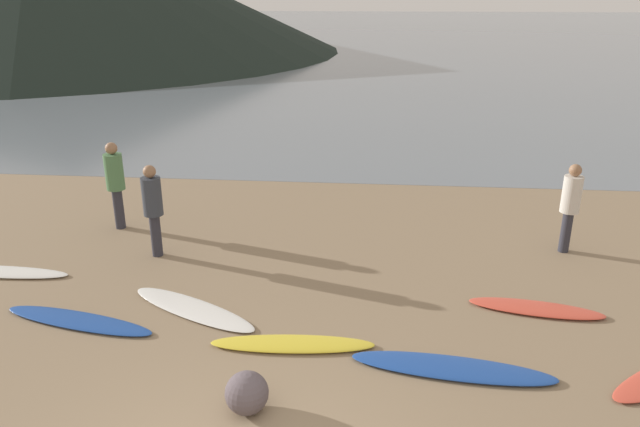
# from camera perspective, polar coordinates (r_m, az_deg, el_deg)

# --- Properties ---
(ground_plane) EXTENTS (120.00, 120.00, 0.20)m
(ground_plane) POSITION_cam_1_polar(r_m,az_deg,el_deg) (15.17, -0.23, 2.01)
(ground_plane) COLOR #8C7559
(ground_plane) RESTS_ON ground
(ocean_water) EXTENTS (140.00, 100.00, 0.01)m
(ocean_water) POSITION_cam_1_polar(r_m,az_deg,el_deg) (64.96, 4.08, 16.54)
(ocean_water) COLOR slate
(ocean_water) RESTS_ON ground
(surfboard_2) EXTENTS (2.58, 1.01, 0.07)m
(surfboard_2) POSITION_cam_1_polar(r_m,az_deg,el_deg) (9.97, -21.72, -9.30)
(surfboard_2) COLOR #1E479E
(surfboard_2) RESTS_ON ground
(surfboard_3) EXTENTS (2.41, 1.62, 0.06)m
(surfboard_3) POSITION_cam_1_polar(r_m,az_deg,el_deg) (9.80, -11.84, -8.74)
(surfboard_3) COLOR white
(surfboard_3) RESTS_ON ground
(surfboard_4) EXTENTS (2.34, 0.61, 0.08)m
(surfboard_4) POSITION_cam_1_polar(r_m,az_deg,el_deg) (8.75, -2.59, -12.11)
(surfboard_4) COLOR yellow
(surfboard_4) RESTS_ON ground
(surfboard_5) EXTENTS (2.73, 0.88, 0.08)m
(surfboard_5) POSITION_cam_1_polar(r_m,az_deg,el_deg) (8.45, 12.31, -13.96)
(surfboard_5) COLOR #1E479E
(surfboard_5) RESTS_ON ground
(surfboard_6) EXTENTS (2.10, 0.83, 0.08)m
(surfboard_6) POSITION_cam_1_polar(r_m,az_deg,el_deg) (10.17, 19.60, -8.37)
(surfboard_6) COLOR #D84C38
(surfboard_6) RESTS_ON ground
(person_0) EXTENTS (0.37, 0.37, 1.83)m
(person_0) POSITION_cam_1_polar(r_m,az_deg,el_deg) (13.02, -18.67, 3.13)
(person_0) COLOR #2D2D38
(person_0) RESTS_ON ground
(person_1) EXTENTS (0.35, 0.35, 1.72)m
(person_1) POSITION_cam_1_polar(r_m,az_deg,el_deg) (12.15, 22.44, 1.09)
(person_1) COLOR #2D2D38
(person_1) RESTS_ON ground
(person_2) EXTENTS (0.35, 0.35, 1.76)m
(person_2) POSITION_cam_1_polar(r_m,az_deg,el_deg) (11.46, -15.41, 0.92)
(person_2) COLOR #2D2D38
(person_2) RESTS_ON ground
(beach_rock_near) EXTENTS (0.52, 0.52, 0.52)m
(beach_rock_near) POSITION_cam_1_polar(r_m,az_deg,el_deg) (7.53, -6.88, -16.36)
(beach_rock_near) COLOR #574C51
(beach_rock_near) RESTS_ON ground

